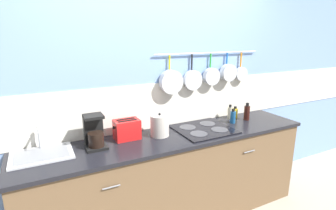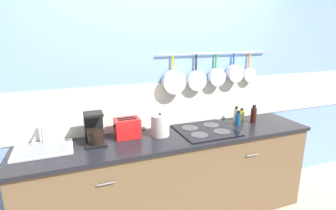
% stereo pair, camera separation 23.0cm
% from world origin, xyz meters
% --- Properties ---
extents(wall_back, '(7.20, 0.16, 2.60)m').
position_xyz_m(wall_back, '(0.00, 0.33, 1.28)').
color(wall_back, '#7293C6').
rests_on(wall_back, ground_plane).
extents(cabinet_base, '(2.82, 0.57, 0.89)m').
position_xyz_m(cabinet_base, '(0.00, -0.00, 0.45)').
color(cabinet_base, brown).
rests_on(cabinet_base, ground_plane).
extents(countertop, '(2.86, 0.59, 0.03)m').
position_xyz_m(countertop, '(0.00, 0.00, 0.91)').
color(countertop, black).
rests_on(countertop, cabinet_base).
extents(sink_basin, '(0.47, 0.34, 0.21)m').
position_xyz_m(sink_basin, '(-1.15, 0.11, 0.94)').
color(sink_basin, '#B7BABF').
rests_on(sink_basin, countertop).
extents(coffee_maker, '(0.18, 0.20, 0.29)m').
position_xyz_m(coffee_maker, '(-0.73, 0.09, 1.04)').
color(coffee_maker, black).
rests_on(coffee_maker, countertop).
extents(toaster, '(0.25, 0.16, 0.19)m').
position_xyz_m(toaster, '(-0.43, 0.14, 1.02)').
color(toaster, red).
rests_on(toaster, countertop).
extents(kettle, '(0.18, 0.18, 0.23)m').
position_xyz_m(kettle, '(-0.12, 0.07, 1.03)').
color(kettle, beige).
rests_on(kettle, countertop).
extents(cooktop, '(0.56, 0.53, 0.01)m').
position_xyz_m(cooktop, '(0.35, 0.02, 0.93)').
color(cooktop, black).
rests_on(cooktop, countertop).
extents(bottle_sesame_oil, '(0.06, 0.06, 0.16)m').
position_xyz_m(bottle_sesame_oil, '(0.76, 0.05, 1.00)').
color(bottle_sesame_oil, navy).
rests_on(bottle_sesame_oil, countertop).
extents(bottle_olive_oil, '(0.05, 0.05, 0.17)m').
position_xyz_m(bottle_olive_oil, '(0.82, 0.18, 1.00)').
color(bottle_olive_oil, '#BFB799').
rests_on(bottle_olive_oil, countertop).
extents(bottle_cooking_wine, '(0.06, 0.06, 0.14)m').
position_xyz_m(bottle_cooking_wine, '(0.89, 0.17, 0.99)').
color(bottle_cooking_wine, yellow).
rests_on(bottle_cooking_wine, countertop).
extents(bottle_hot_sauce, '(0.06, 0.06, 0.20)m').
position_xyz_m(bottle_hot_sauce, '(0.97, 0.06, 1.01)').
color(bottle_hot_sauce, '#33140F').
rests_on(bottle_hot_sauce, countertop).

